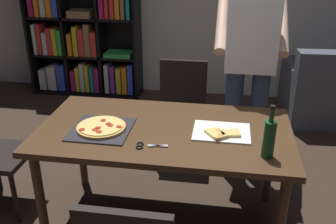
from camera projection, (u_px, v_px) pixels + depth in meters
The scene contains 9 objects.
ground_plane at pixel (165, 220), 2.82m from camera, with size 12.00×12.00×0.00m, color #38281E.
dining_table at pixel (164, 139), 2.54m from camera, with size 1.64×0.88×0.75m.
chair_far_side at pixel (182, 106), 3.44m from camera, with size 0.42×0.42×0.90m.
bookshelf at pixel (83, 25), 4.79m from camera, with size 1.40×0.35×1.95m.
person_serving_pizza at pixel (250, 63), 2.97m from camera, with size 0.55×0.54×1.75m.
pepperoni_pizza_on_tray at pixel (101, 128), 2.49m from camera, with size 0.38×0.38×0.04m.
pizza_slices_on_towel at pixel (222, 133), 2.44m from camera, with size 0.36×0.28×0.03m.
wine_bottle at pixel (269, 138), 2.14m from camera, with size 0.07×0.07×0.32m.
kitchen_scissors at pixel (146, 146), 2.30m from camera, with size 0.20×0.09×0.01m.
Camera 1 is at (0.37, -2.21, 1.89)m, focal length 41.38 mm.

